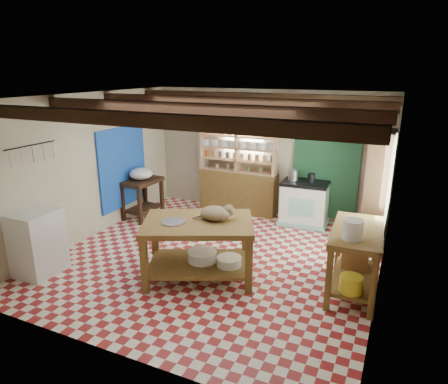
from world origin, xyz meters
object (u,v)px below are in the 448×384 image
at_px(work_table, 199,249).
at_px(prep_table, 143,198).
at_px(stove, 304,203).
at_px(cat, 215,213).
at_px(right_counter, 354,261).
at_px(white_cabinet, 38,243).

height_order(work_table, prep_table, work_table).
bearing_deg(work_table, prep_table, 117.59).
bearing_deg(work_table, stove, 47.25).
bearing_deg(stove, cat, -107.15).
height_order(prep_table, right_counter, right_counter).
xyz_separation_m(work_table, right_counter, (2.14, 0.52, 0.02)).
xyz_separation_m(work_table, cat, (0.21, 0.15, 0.55)).
xyz_separation_m(stove, white_cabinet, (-3.16, -3.66, 0.06)).
distance_m(right_counter, cat, 2.04).
bearing_deg(stove, white_cabinet, -133.06).
relative_size(white_cabinet, right_counter, 0.76).
bearing_deg(stove, prep_table, -164.02).
relative_size(work_table, stove, 1.75).
height_order(stove, white_cabinet, white_cabinet).
bearing_deg(cat, right_counter, -23.95).
relative_size(right_counter, cat, 2.89).
bearing_deg(white_cabinet, work_table, 20.23).
height_order(work_table, right_counter, right_counter).
relative_size(stove, prep_table, 1.08).
xyz_separation_m(white_cabinet, right_counter, (4.40, 1.41, -0.03)).
height_order(stove, prep_table, stove).
xyz_separation_m(work_table, prep_table, (-2.24, 1.73, -0.03)).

